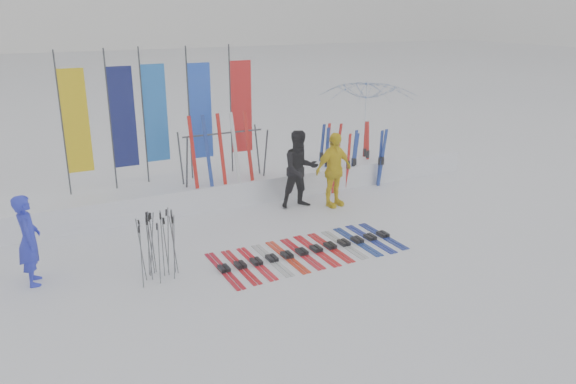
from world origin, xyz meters
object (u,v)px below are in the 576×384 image
person_black (300,169)px  ski_row (309,251)px  tent_canopy (367,122)px  person_blue (29,240)px  ski_rack (224,149)px  person_yellow (334,170)px

person_black → ski_row: bearing=-109.6°
tent_canopy → ski_row: 7.05m
person_blue → person_black: person_black is taller
person_black → ski_rack: (-1.54, 1.03, 0.44)m
person_yellow → tent_canopy: tent_canopy is taller
person_blue → ski_rack: size_ratio=0.80×
ski_row → person_yellow: bearing=48.9°
person_black → person_yellow: size_ratio=1.04×
person_yellow → ski_rack: size_ratio=0.89×
ski_row → ski_rack: 3.78m
person_blue → ski_rack: ski_rack is taller
tent_canopy → person_yellow: bearing=-135.8°
person_blue → ski_row: person_blue is taller
person_black → ski_rack: person_black is taller
person_black → tent_canopy: size_ratio=0.64×
person_yellow → tent_canopy: size_ratio=0.62×
ski_row → person_blue: bearing=167.6°
person_black → ski_row: 2.87m
person_blue → ski_row: size_ratio=0.43×
person_blue → tent_canopy: tent_canopy is taller
person_black → tent_canopy: 4.47m
person_blue → ski_row: (4.94, -1.09, -0.78)m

